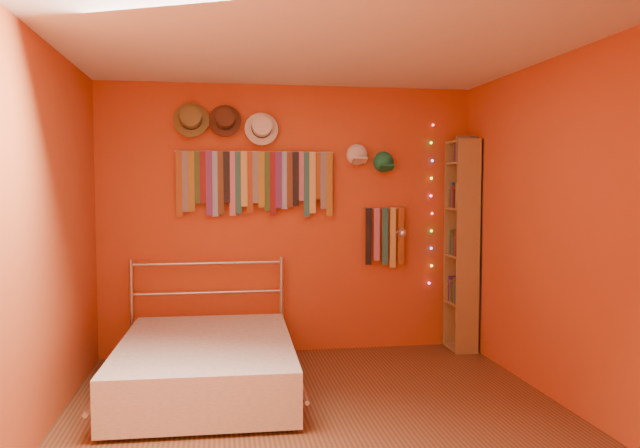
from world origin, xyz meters
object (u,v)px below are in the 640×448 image
tie_rack (255,180)px  bed (206,364)px  bookshelf (466,244)px  reading_lamp (401,233)px

tie_rack → bed: tie_rack is taller
bookshelf → bed: (-2.42, -0.84, -0.80)m
tie_rack → reading_lamp: (1.34, -0.19, -0.49)m
tie_rack → bookshelf: bookshelf is taller
tie_rack → bed: 1.78m
reading_lamp → bed: (-1.78, -0.81, -0.91)m
bookshelf → bed: bearing=-160.9°
tie_rack → reading_lamp: 1.44m
tie_rack → bed: (-0.44, -0.99, -1.41)m
reading_lamp → bookshelf: (0.65, 0.03, -0.11)m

